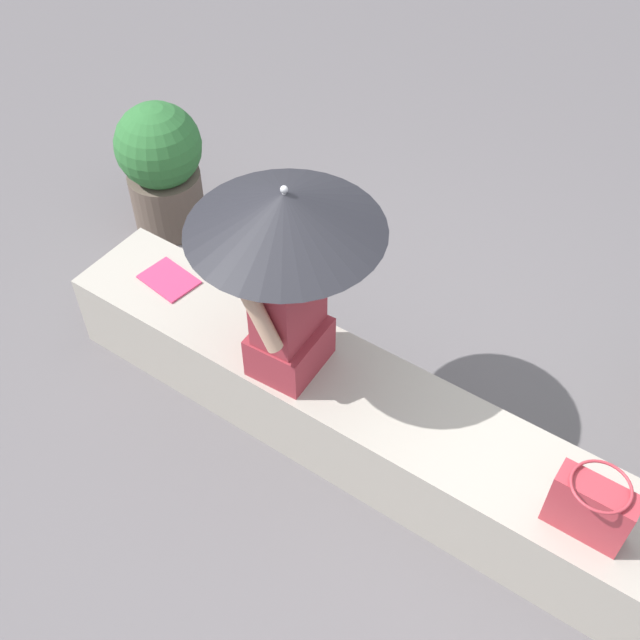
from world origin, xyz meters
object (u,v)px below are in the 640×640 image
magazine (169,280)px  parasol (285,212)px  handbag_black (591,507)px  person_seated (288,304)px  planter_near (162,166)px

magazine → parasol: bearing=3.4°
handbag_black → person_seated: bearing=178.5°
person_seated → handbag_black: size_ratio=2.91×
handbag_black → magazine: size_ratio=1.10×
magazine → planter_near: size_ratio=0.33×
planter_near → person_seated: bearing=-27.5°
person_seated → handbag_black: person_seated is taller
parasol → handbag_black: (1.43, -0.06, -0.71)m
magazine → planter_near: planter_near is taller
parasol → magazine: parasol is taller
parasol → planter_near: 1.90m
person_seated → planter_near: 1.77m
person_seated → planter_near: size_ratio=1.07×
parasol → planter_near: size_ratio=1.16×
parasol → planter_near: bearing=153.0°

